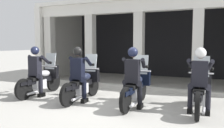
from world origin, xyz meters
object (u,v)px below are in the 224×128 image
object	(u,v)px
police_officer_far_left	(36,67)
motorcycle_far_right	(200,91)
motorcycle_center_left	(84,83)
police_officer_center_left	(78,69)
police_officer_center_right	(133,72)
motorcycle_center_right	(136,87)
motorcycle_far_left	(42,79)
police_officer_far_right	(200,75)

from	to	relation	value
police_officer_far_left	motorcycle_far_right	bearing A→B (deg)	13.58
motorcycle_center_left	motorcycle_far_right	world-z (taller)	same
police_officer_center_left	police_officer_center_right	xyz separation A→B (m)	(1.61, 0.06, 0.00)
motorcycle_center_left	police_officer_center_left	size ratio (longest dim) A/B	1.29
police_officer_far_left	motorcycle_center_left	distance (m)	1.68
motorcycle_far_right	motorcycle_center_right	bearing A→B (deg)	-163.90
police_officer_center_left	motorcycle_far_right	size ratio (longest dim) A/B	0.78
motorcycle_far_left	motorcycle_far_right	bearing A→B (deg)	10.23
motorcycle_far_right	police_officer_center_right	bearing A→B (deg)	-154.17
police_officer_center_left	police_officer_far_right	size ratio (longest dim) A/B	1.00
motorcycle_far_right	police_officer_far_right	distance (m)	0.52
police_officer_far_left	police_officer_center_right	bearing A→B (deg)	8.40
motorcycle_center_left	motorcycle_center_right	distance (m)	1.61
police_officer_center_left	motorcycle_far_right	bearing A→B (deg)	10.46
motorcycle_far_left	police_officer_center_left	size ratio (longest dim) A/B	1.29
motorcycle_far_left	motorcycle_center_right	size ratio (longest dim) A/B	1.00
police_officer_far_right	police_officer_far_left	bearing A→B (deg)	-167.56
motorcycle_far_left	police_officer_far_right	xyz separation A→B (m)	(4.84, -0.15, 0.44)
police_officer_far_left	police_officer_far_right	xyz separation A→B (m)	(4.84, 0.13, 0.00)
motorcycle_center_left	police_officer_center_right	size ratio (longest dim) A/B	1.29
police_officer_center_left	motorcycle_center_left	bearing A→B (deg)	91.57
motorcycle_center_left	police_officer_center_right	distance (m)	1.68
police_officer_center_right	motorcycle_far_right	xyz separation A→B (m)	(1.61, 0.43, -0.44)
motorcycle_far_left	police_officer_far_left	size ratio (longest dim) A/B	1.29
police_officer_center_left	police_officer_far_right	world-z (taller)	same
police_officer_center_left	motorcycle_center_right	bearing A→B (deg)	13.82
motorcycle_far_left	police_officer_center_right	world-z (taller)	police_officer_center_right
police_officer_center_left	police_officer_center_right	bearing A→B (deg)	3.93
motorcycle_far_left	motorcycle_center_left	world-z (taller)	same
police_officer_far_left	police_officer_center_left	xyz separation A→B (m)	(1.61, -0.08, 0.00)
motorcycle_center_left	police_officer_center_left	distance (m)	0.52
police_officer_center_right	police_officer_far_right	size ratio (longest dim) A/B	1.00
police_officer_far_left	police_officer_center_right	xyz separation A→B (m)	(3.22, -0.02, 0.00)
motorcycle_center_left	motorcycle_far_left	bearing A→B (deg)	179.17
motorcycle_center_left	police_officer_center_right	world-z (taller)	police_officer_center_right
motorcycle_center_right	motorcycle_far_right	bearing A→B (deg)	14.08
police_officer_far_left	motorcycle_center_left	size ratio (longest dim) A/B	0.78
police_officer_far_left	police_officer_center_left	distance (m)	1.61
police_officer_center_left	motorcycle_far_right	xyz separation A→B (m)	(3.23, 0.49, -0.44)
police_officer_center_left	motorcycle_center_right	world-z (taller)	police_officer_center_left
motorcycle_center_left	motorcycle_far_right	bearing A→B (deg)	5.49
police_officer_center_left	motorcycle_far_right	world-z (taller)	police_officer_center_left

